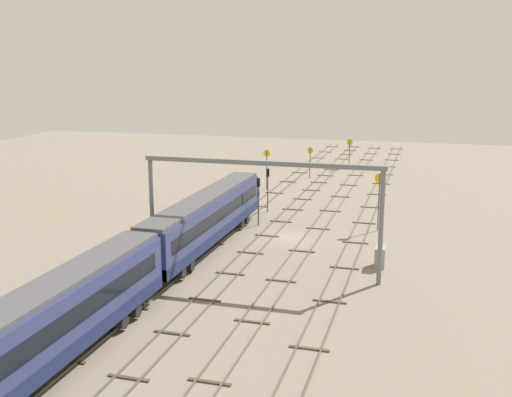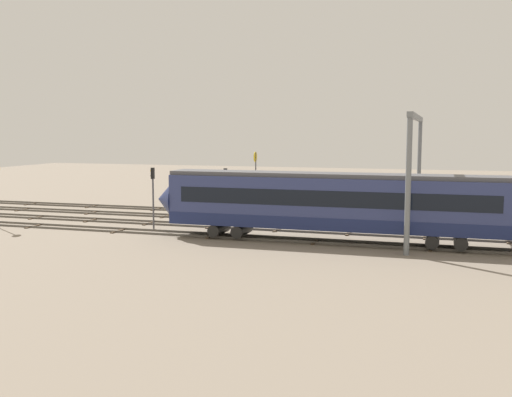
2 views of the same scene
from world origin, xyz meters
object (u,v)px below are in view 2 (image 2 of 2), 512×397
(speed_sign_distant_end, at_px, (256,172))
(signal_light_trackside_departure, at_px, (225,191))
(overhead_gantry, at_px, (416,145))
(signal_light_trackside_approach, at_px, (153,189))
(relay_cabinet, at_px, (372,206))

(speed_sign_distant_end, relative_size, signal_light_trackside_departure, 1.18)
(overhead_gantry, xyz_separation_m, signal_light_trackside_approach, (20.16, 4.77, -3.62))
(speed_sign_distant_end, height_order, relay_cabinet, speed_sign_distant_end)
(speed_sign_distant_end, xyz_separation_m, relay_cabinet, (-11.27, -1.14, -2.99))
(signal_light_trackside_approach, bearing_deg, signal_light_trackside_departure, -174.31)
(overhead_gantry, relative_size, speed_sign_distant_end, 3.29)
(overhead_gantry, relative_size, signal_light_trackside_departure, 3.86)
(signal_light_trackside_departure, distance_m, relay_cabinet, 16.78)
(overhead_gantry, relative_size, relay_cabinet, 11.39)
(speed_sign_distant_end, bearing_deg, signal_light_trackside_approach, 69.66)
(overhead_gantry, height_order, signal_light_trackside_approach, overhead_gantry)
(overhead_gantry, distance_m, signal_light_trackside_departure, 15.20)
(signal_light_trackside_departure, height_order, relay_cabinet, signal_light_trackside_departure)
(signal_light_trackside_approach, height_order, signal_light_trackside_departure, signal_light_trackside_departure)
(signal_light_trackside_departure, bearing_deg, speed_sign_distant_end, -83.99)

